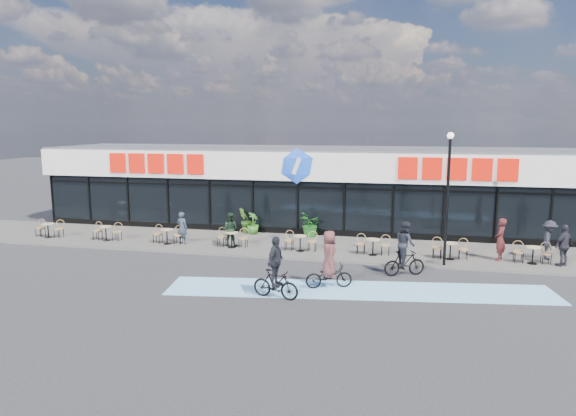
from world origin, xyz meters
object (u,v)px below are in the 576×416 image
at_px(bistro_set_0, 49,229).
at_px(pedestrian_a, 500,239).
at_px(potted_plant_right, 311,224).
at_px(cyclist_b, 405,252).
at_px(pedestrian_c, 564,245).
at_px(potted_plant_left, 245,220).
at_px(cyclist_a, 329,266).
at_px(pedestrian_b, 549,240).
at_px(lamp_post, 448,188).
at_px(patron_right, 230,229).
at_px(patron_left, 182,228).
at_px(potted_plant_mid, 253,223).

distance_m(bistro_set_0, pedestrian_a, 22.24).
height_order(potted_plant_right, cyclist_b, cyclist_b).
bearing_deg(pedestrian_a, pedestrian_c, 101.02).
xyz_separation_m(potted_plant_left, pedestrian_a, (12.50, -3.05, 0.24)).
xyz_separation_m(potted_plant_right, cyclist_a, (2.09, -7.94, 0.07)).
bearing_deg(pedestrian_b, pedestrian_a, 116.93).
height_order(pedestrian_b, cyclist_b, cyclist_b).
bearing_deg(potted_plant_right, lamp_post, -32.82).
relative_size(potted_plant_left, cyclist_a, 0.64).
xyz_separation_m(lamp_post, potted_plant_left, (-10.10, 4.38, -2.59)).
bearing_deg(pedestrian_b, potted_plant_left, 91.11).
bearing_deg(patron_right, cyclist_a, 134.81).
distance_m(potted_plant_right, cyclist_b, 7.51).
distance_m(potted_plant_right, cyclist_a, 8.21).
bearing_deg(pedestrian_b, potted_plant_right, 89.13).
distance_m(potted_plant_left, patron_left, 3.90).
bearing_deg(potted_plant_right, potted_plant_mid, 179.30).
bearing_deg(patron_right, potted_plant_mid, -99.22).
relative_size(bistro_set_0, pedestrian_a, 0.83).
relative_size(lamp_post, patron_left, 3.45).
height_order(lamp_post, potted_plant_right, lamp_post).
height_order(potted_plant_mid, pedestrian_c, pedestrian_c).
distance_m(pedestrian_a, pedestrian_b, 2.21).
bearing_deg(potted_plant_mid, bistro_set_0, -163.20).
xyz_separation_m(bistro_set_0, cyclist_a, (15.47, -4.89, 0.28)).
xyz_separation_m(lamp_post, potted_plant_right, (-6.45, 4.16, -2.61)).
relative_size(cyclist_a, cyclist_b, 0.97).
bearing_deg(cyclist_a, pedestrian_b, 32.77).
distance_m(patron_left, pedestrian_a, 14.79).
height_order(patron_left, cyclist_a, cyclist_a).
relative_size(pedestrian_b, pedestrian_c, 0.97).
relative_size(pedestrian_a, pedestrian_c, 1.05).
relative_size(bistro_set_0, cyclist_a, 0.71).
bearing_deg(cyclist_b, bistro_set_0, 171.48).
height_order(patron_left, pedestrian_b, pedestrian_b).
distance_m(potted_plant_left, potted_plant_right, 3.65).
bearing_deg(potted_plant_mid, patron_right, -96.53).
bearing_deg(lamp_post, potted_plant_left, 156.58).
height_order(patron_left, pedestrian_c, pedestrian_c).
bearing_deg(patron_left, potted_plant_mid, -122.70).
bearing_deg(pedestrian_a, potted_plant_right, -87.27).
bearing_deg(cyclist_b, pedestrian_a, 35.92).
height_order(pedestrian_a, pedestrian_b, pedestrian_a).
relative_size(potted_plant_mid, patron_right, 0.71).
relative_size(potted_plant_right, pedestrian_c, 0.75).
bearing_deg(patron_left, potted_plant_left, -115.73).
bearing_deg(pedestrian_c, bistro_set_0, -39.92).
bearing_deg(lamp_post, bistro_set_0, 176.78).
bearing_deg(potted_plant_right, patron_right, -141.03).
relative_size(potted_plant_left, pedestrian_c, 0.77).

